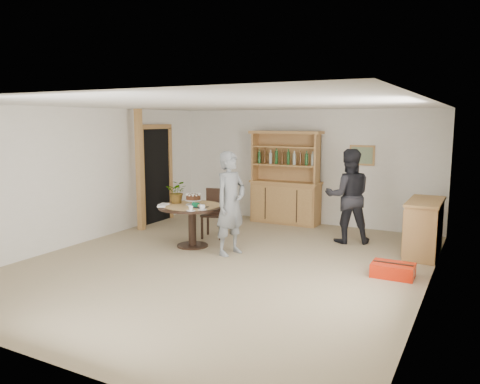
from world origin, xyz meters
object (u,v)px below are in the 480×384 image
hutch (286,192)px  red_suitcase (393,270)px  adult_person (348,196)px  sideboard (424,227)px  dining_table (192,214)px  dining_chair (215,210)px  teen_boy (231,203)px

hutch → red_suitcase: bearing=-43.6°
hutch → adult_person: hutch is taller
sideboard → adult_person: (-1.37, 0.22, 0.40)m
dining_table → dining_chair: 0.83m
dining_table → red_suitcase: 3.56m
hutch → dining_chair: (-0.74, -1.81, -0.15)m
dining_chair → teen_boy: teen_boy is taller
adult_person → dining_chair: bearing=-6.3°
dining_table → dining_chair: (-0.02, 0.83, -0.07)m
hutch → adult_person: (1.67, -1.02, 0.19)m
teen_boy → adult_person: 2.31m
sideboard → dining_table: (-3.77, -1.40, 0.13)m
hutch → adult_person: 1.96m
hutch → teen_boy: hutch is taller
dining_chair → hutch: bearing=54.1°
sideboard → red_suitcase: (-0.24, -1.43, -0.37)m
dining_chair → adult_person: 2.56m
hutch → dining_chair: hutch is taller
sideboard → teen_boy: (-2.92, -1.50, 0.41)m
dining_chair → teen_boy: size_ratio=0.54×
hutch → dining_table: size_ratio=1.70×
red_suitcase → teen_boy: bearing=-179.2°
dining_chair → adult_person: adult_person is taller
adult_person → red_suitcase: bearing=100.1°
teen_boy → red_suitcase: (2.68, 0.07, -0.78)m
sideboard → adult_person: bearing=170.9°
dining_table → red_suitcase: bearing=-0.5°
dining_table → adult_person: bearing=34.0°
hutch → adult_person: size_ratio=1.16×
hutch → sideboard: hutch is taller
hutch → dining_chair: bearing=-112.4°
dining_chair → adult_person: (2.41, 0.79, 0.34)m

